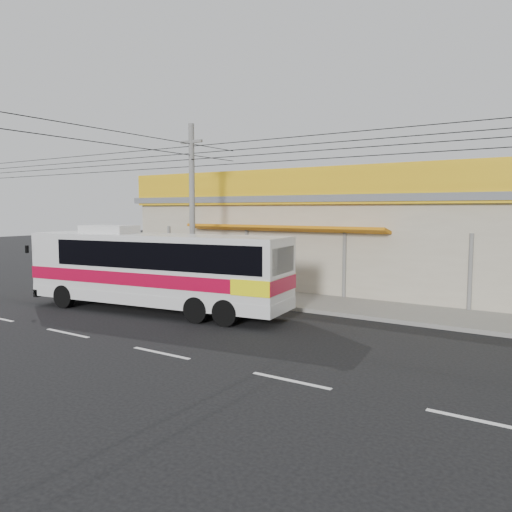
{
  "coord_description": "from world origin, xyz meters",
  "views": [
    {
      "loc": [
        9.32,
        -12.14,
        3.87
      ],
      "look_at": [
        0.13,
        2.0,
        2.3
      ],
      "focal_mm": 35.0,
      "sensor_mm": 36.0,
      "label": 1
    }
  ],
  "objects_px": {
    "motorbike_red": "(147,271)",
    "motorbike_dark": "(87,269)",
    "utility_pole": "(192,155)",
    "coach_bus": "(159,266)"
  },
  "relations": [
    {
      "from": "motorbike_red",
      "to": "motorbike_dark",
      "type": "height_order",
      "value": "motorbike_dark"
    },
    {
      "from": "motorbike_dark",
      "to": "utility_pole",
      "type": "distance_m",
      "value": 10.44
    },
    {
      "from": "coach_bus",
      "to": "utility_pole",
      "type": "xyz_separation_m",
      "value": [
        -0.61,
        2.7,
        4.4
      ]
    },
    {
      "from": "motorbike_red",
      "to": "motorbike_dark",
      "type": "distance_m",
      "value": 3.55
    },
    {
      "from": "motorbike_red",
      "to": "utility_pole",
      "type": "height_order",
      "value": "utility_pole"
    },
    {
      "from": "motorbike_red",
      "to": "coach_bus",
      "type": "bearing_deg",
      "value": -143.29
    },
    {
      "from": "utility_pole",
      "to": "coach_bus",
      "type": "bearing_deg",
      "value": -77.34
    },
    {
      "from": "motorbike_red",
      "to": "motorbike_dark",
      "type": "bearing_deg",
      "value": 100.42
    },
    {
      "from": "motorbike_red",
      "to": "utility_pole",
      "type": "distance_m",
      "value": 8.25
    },
    {
      "from": "coach_bus",
      "to": "utility_pole",
      "type": "height_order",
      "value": "utility_pole"
    }
  ]
}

